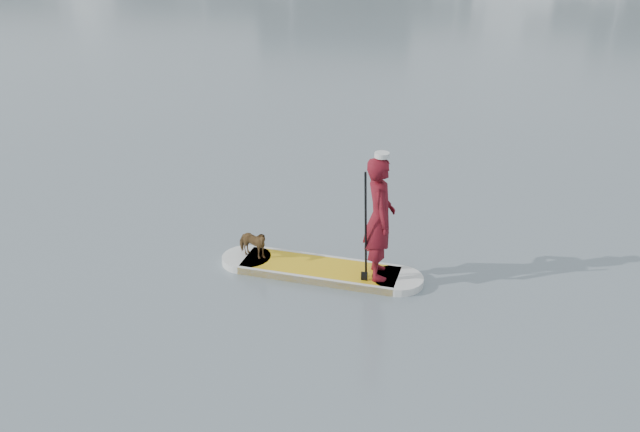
# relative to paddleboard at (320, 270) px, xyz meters

# --- Properties ---
(ground) EXTENTS (140.00, 140.00, 0.00)m
(ground) POSITION_rel_paddleboard_xyz_m (-1.25, 3.89, -0.06)
(ground) COLOR slate
(ground) RESTS_ON ground
(paddleboard) EXTENTS (3.29, 0.96, 0.12)m
(paddleboard) POSITION_rel_paddleboard_xyz_m (0.00, 0.00, 0.00)
(paddleboard) COLOR yellow
(paddleboard) RESTS_ON ground
(paddler) EXTENTS (0.63, 0.80, 1.93)m
(paddler) POSITION_rel_paddleboard_xyz_m (0.93, -0.06, 1.03)
(paddler) COLOR maroon
(paddler) RESTS_ON paddleboard
(white_cap) EXTENTS (0.22, 0.22, 0.07)m
(white_cap) POSITION_rel_paddleboard_xyz_m (0.93, -0.06, 2.03)
(white_cap) COLOR silver
(white_cap) RESTS_ON paddler
(dog) EXTENTS (0.63, 0.43, 0.49)m
(dog) POSITION_rel_paddleboard_xyz_m (-1.14, 0.07, 0.31)
(dog) COLOR #53331C
(dog) RESTS_ON paddleboard
(paddle) EXTENTS (0.10, 0.30, 2.00)m
(paddle) POSITION_rel_paddleboard_xyz_m (0.75, -0.28, 0.74)
(paddle) COLOR black
(paddle) RESTS_ON ground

